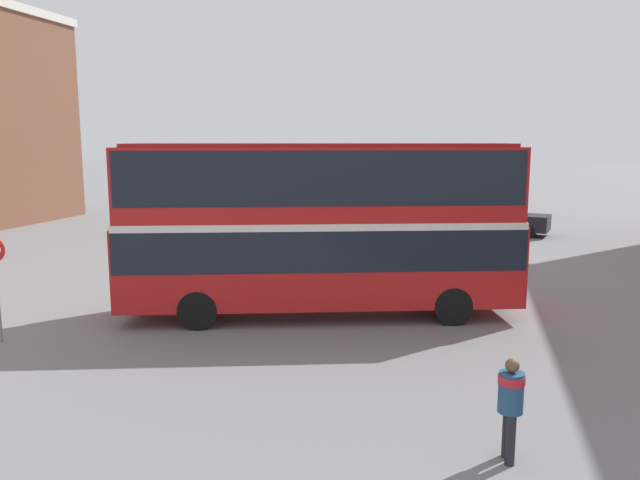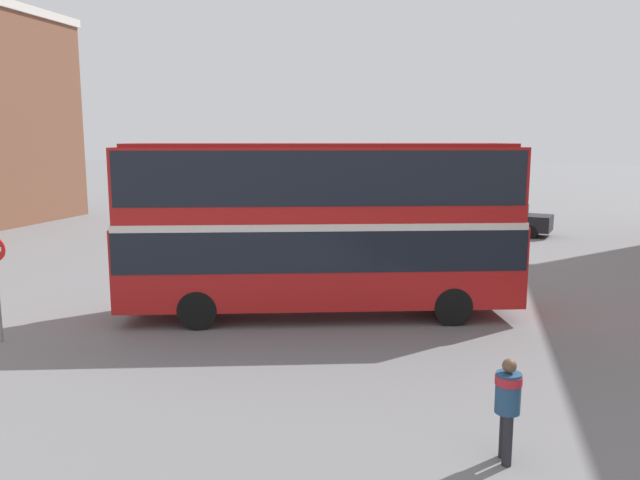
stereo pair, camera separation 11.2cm
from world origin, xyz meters
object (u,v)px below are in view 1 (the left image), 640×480
Objects in this scene: double_decker_bus at (320,219)px; pedestrian_foreground at (511,399)px; parked_car_kerb_far at (503,219)px; parked_car_kerb_near at (171,218)px.

pedestrian_foreground is (4.88, -7.42, -1.81)m from double_decker_bus.
parked_car_kerb_far is (6.02, 17.78, -2.04)m from double_decker_bus.
double_decker_bus is 6.73× the size of pedestrian_foreground.
double_decker_bus is 18.43m from parked_car_kerb_near.
double_decker_bus is at bearing -49.24° from parked_car_kerb_near.
double_decker_bus is at bearing -65.00° from pedestrian_foreground.
pedestrian_foreground is at bearing -73.52° from double_decker_bus.
parked_car_kerb_far is at bearing 54.46° from double_decker_bus.
parked_car_kerb_near reaches higher than parked_car_kerb_far.
pedestrian_foreground reaches higher than parked_car_kerb_near.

